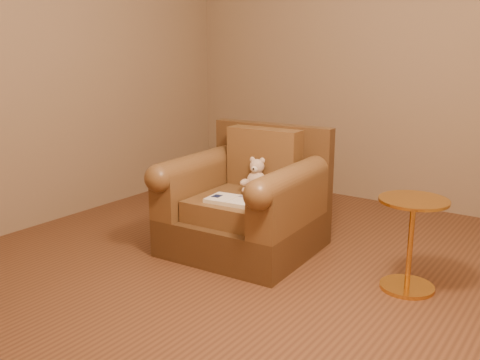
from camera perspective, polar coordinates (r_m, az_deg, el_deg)
The scene contains 5 objects.
floor at distance 3.31m, azimuth 2.69°, elevation -10.37°, with size 4.00×4.00×0.00m, color brown.
armchair at distance 3.66m, azimuth 0.75°, elevation -2.55°, with size 0.96×0.92×0.83m.
teddy_bear at distance 3.67m, azimuth 1.70°, elevation 0.17°, with size 0.17×0.20×0.24m.
guidebook at distance 3.42m, azimuth -0.73°, elevation -2.19°, with size 0.35×0.24×0.03m.
side_table at distance 3.21m, azimuth 17.73°, elevation -6.25°, with size 0.39×0.39×0.54m.
Camera 1 is at (1.59, -2.55, 1.37)m, focal length 40.00 mm.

